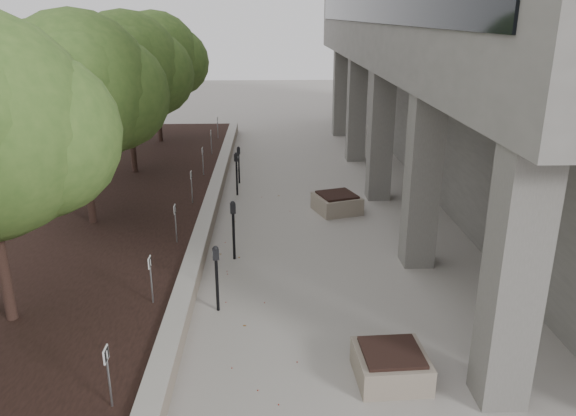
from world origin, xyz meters
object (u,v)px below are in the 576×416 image
object	(u,v)px
parking_meter_5	(239,165)
parking_meter_3	(234,230)
crabapple_tree_4	(128,93)
planter_back	(337,203)
crabapple_tree_3	(81,120)
parking_meter_4	(237,174)
parking_meter_2	(217,279)
planter_front	(391,365)
crabapple_tree_5	(156,77)

from	to	relation	value
parking_meter_5	parking_meter_3	bearing A→B (deg)	-86.33
crabapple_tree_4	planter_back	bearing A→B (deg)	-26.05
crabapple_tree_3	parking_meter_4	distance (m)	5.56
crabapple_tree_3	parking_meter_3	world-z (taller)	crabapple_tree_3
parking_meter_2	planter_back	xyz separation A→B (m)	(3.08, 5.84, -0.42)
parking_meter_2	parking_meter_5	world-z (taller)	parking_meter_2
crabapple_tree_4	planter_front	distance (m)	13.56
parking_meter_3	parking_meter_5	bearing A→B (deg)	80.98
crabapple_tree_3	parking_meter_4	size ratio (longest dim) A/B	3.78
crabapple_tree_4	crabapple_tree_5	xyz separation A→B (m)	(0.00, 5.00, 0.00)
parking_meter_2	parking_meter_4	bearing A→B (deg)	75.81
planter_front	crabapple_tree_4	bearing A→B (deg)	120.13
parking_meter_5	crabapple_tree_5	bearing A→B (deg)	127.13
crabapple_tree_4	parking_meter_2	world-z (taller)	crabapple_tree_4
planter_front	parking_meter_5	bearing A→B (deg)	104.90
crabapple_tree_5	parking_meter_5	xyz separation A→B (m)	(3.66, -5.20, -2.46)
crabapple_tree_5	planter_back	distance (m)	11.05
crabapple_tree_5	planter_front	xyz separation A→B (m)	(6.65, -16.46, -2.86)
planter_back	parking_meter_2	bearing A→B (deg)	-117.81
parking_meter_4	planter_front	bearing A→B (deg)	-52.39
parking_meter_4	parking_meter_3	bearing A→B (deg)	-67.13
crabapple_tree_4	crabapple_tree_5	size ratio (longest dim) A/B	1.00
crabapple_tree_4	crabapple_tree_3	bearing A→B (deg)	-90.00
parking_meter_3	planter_front	size ratio (longest dim) A/B	1.32
crabapple_tree_3	parking_meter_3	distance (m)	4.81
crabapple_tree_5	parking_meter_2	distance (m)	14.79
crabapple_tree_5	parking_meter_4	bearing A→B (deg)	-60.93
crabapple_tree_4	parking_meter_4	distance (m)	4.64
parking_meter_2	planter_front	world-z (taller)	parking_meter_2
crabapple_tree_3	crabapple_tree_4	xyz separation A→B (m)	(0.00, 5.00, 0.00)
crabapple_tree_3	crabapple_tree_5	distance (m)	10.00
crabapple_tree_3	parking_meter_4	xyz separation A→B (m)	(3.65, 3.43, -2.40)
crabapple_tree_5	planter_back	xyz separation A→B (m)	(6.73, -8.29, -2.84)
crabapple_tree_4	parking_meter_5	world-z (taller)	crabapple_tree_4
parking_meter_5	planter_back	world-z (taller)	parking_meter_5
crabapple_tree_4	parking_meter_4	world-z (taller)	crabapple_tree_4
crabapple_tree_3	planter_front	xyz separation A→B (m)	(6.65, -6.46, -2.86)
parking_meter_5	planter_back	size ratio (longest dim) A/B	1.09
parking_meter_4	parking_meter_5	distance (m)	1.37
parking_meter_2	planter_front	xyz separation A→B (m)	(3.00, -2.33, -0.44)
parking_meter_3	parking_meter_4	xyz separation A→B (m)	(-0.19, 5.07, -0.02)
parking_meter_4	parking_meter_5	bearing A→B (deg)	110.58
crabapple_tree_4	planter_front	size ratio (longest dim) A/B	4.83
parking_meter_5	planter_front	distance (m)	11.66
crabapple_tree_3	crabapple_tree_4	distance (m)	5.00
crabapple_tree_4	parking_meter_4	bearing A→B (deg)	-23.25
parking_meter_2	parking_meter_4	xyz separation A→B (m)	(0.00, 7.56, 0.02)
parking_meter_5	planter_back	xyz separation A→B (m)	(3.07, -3.09, -0.38)
crabapple_tree_4	planter_back	size ratio (longest dim) A/B	4.49
crabapple_tree_4	parking_meter_2	xyz separation A→B (m)	(3.65, -9.13, -2.42)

